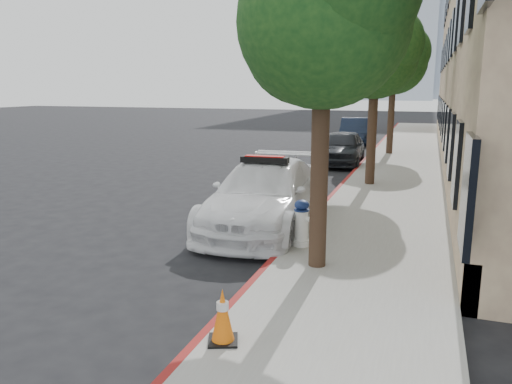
{
  "coord_description": "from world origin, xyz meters",
  "views": [
    {
      "loc": [
        4.6,
        -10.22,
        3.23
      ],
      "look_at": [
        1.17,
        -0.27,
        1.0
      ],
      "focal_mm": 35.0,
      "sensor_mm": 36.0,
      "label": 1
    }
  ],
  "objects": [
    {
      "name": "traffic_cone",
      "position": [
        2.38,
        -5.03,
        0.49
      ],
      "size": [
        0.47,
        0.47,
        0.69
      ],
      "rotation": [
        0.0,
        0.0,
        0.37
      ],
      "color": "black",
      "rests_on": "sidewalk"
    },
    {
      "name": "fire_hydrant",
      "position": [
        2.36,
        -1.0,
        0.6
      ],
      "size": [
        0.39,
        0.36,
        0.92
      ],
      "rotation": [
        0.0,
        0.0,
        -0.25
      ],
      "color": "white",
      "rests_on": "sidewalk"
    },
    {
      "name": "ground",
      "position": [
        0.0,
        0.0,
        0.0
      ],
      "size": [
        120.0,
        120.0,
        0.0
      ],
      "primitive_type": "plane",
      "color": "black",
      "rests_on": "ground"
    },
    {
      "name": "tree_mid",
      "position": [
        2.93,
        5.99,
        4.16
      ],
      "size": [
        2.77,
        2.64,
        5.43
      ],
      "color": "black",
      "rests_on": "sidewalk"
    },
    {
      "name": "tower_right",
      "position": [
        9.0,
        135.0,
        22.0
      ],
      "size": [
        14.0,
        14.0,
        44.0
      ],
      "primitive_type": "cube",
      "color": "#9EA8B7",
      "rests_on": "ground"
    },
    {
      "name": "parked_car_mid",
      "position": [
        1.2,
        10.78,
        0.72
      ],
      "size": [
        1.87,
        4.27,
        1.43
      ],
      "primitive_type": "imported",
      "rotation": [
        0.0,
        0.0,
        0.04
      ],
      "color": "black",
      "rests_on": "ground"
    },
    {
      "name": "tree_near",
      "position": [
        2.93,
        -2.01,
        4.27
      ],
      "size": [
        2.92,
        2.82,
        5.62
      ],
      "color": "black",
      "rests_on": "sidewalk"
    },
    {
      "name": "sidewalk",
      "position": [
        3.6,
        10.0,
        0.07
      ],
      "size": [
        3.2,
        50.0,
        0.15
      ],
      "primitive_type": "cube",
      "color": "gray",
      "rests_on": "ground"
    },
    {
      "name": "curb_strip",
      "position": [
        2.06,
        10.0,
        0.07
      ],
      "size": [
        0.12,
        50.0,
        0.15
      ],
      "primitive_type": "cube",
      "color": "maroon",
      "rests_on": "ground"
    },
    {
      "name": "parked_car_far",
      "position": [
        0.55,
        18.96,
        0.73
      ],
      "size": [
        2.05,
        4.58,
        1.46
      ],
      "primitive_type": "imported",
      "rotation": [
        0.0,
        0.0,
        0.11
      ],
      "color": "black",
      "rests_on": "ground"
    },
    {
      "name": "tree_far",
      "position": [
        2.93,
        13.99,
        4.39
      ],
      "size": [
        3.1,
        3.0,
        5.81
      ],
      "color": "black",
      "rests_on": "sidewalk"
    },
    {
      "name": "police_car",
      "position": [
        1.1,
        0.54,
        0.77
      ],
      "size": [
        2.41,
        5.38,
        1.68
      ],
      "rotation": [
        0.0,
        0.0,
        0.05
      ],
      "color": "white",
      "rests_on": "ground"
    }
  ]
}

